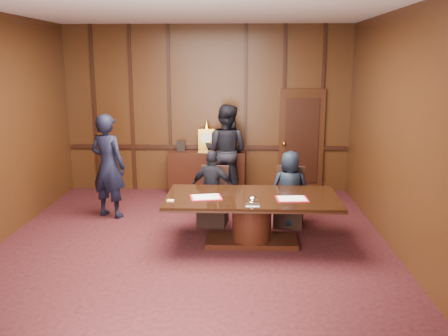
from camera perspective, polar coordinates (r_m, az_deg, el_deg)
name	(u,v)px	position (r m, az deg, el deg)	size (l,w,h in m)	color
room	(195,135)	(6.78, -3.53, 3.94)	(7.00, 7.04, 3.50)	black
sideboard	(207,170)	(10.07, -2.05, -0.28)	(1.60, 0.45, 1.54)	black
conference_table	(252,212)	(7.27, 3.37, -5.28)	(2.62, 1.32, 0.76)	black
folder_left	(206,197)	(7.10, -2.19, -3.54)	(0.52, 0.42, 0.02)	red
folder_right	(292,199)	(7.09, 8.17, -3.69)	(0.49, 0.37, 0.02)	red
inkstand	(253,201)	(6.75, 3.48, -4.01)	(0.20, 0.14, 0.12)	white
notepad	(171,200)	(6.98, -6.44, -3.90)	(0.10, 0.07, 0.01)	#F3CF77
chair_left	(213,208)	(8.19, -1.31, -4.78)	(0.54, 0.54, 0.99)	black
chair_right	(289,208)	(8.21, 7.83, -4.84)	(0.56, 0.56, 0.99)	black
signatory_left	(213,189)	(8.01, -1.38, -2.48)	(0.77, 0.32, 1.31)	black
signatory_right	(290,189)	(8.04, 7.92, -2.55)	(0.64, 0.42, 1.31)	black
witness_left	(108,166)	(8.67, -13.76, 0.23)	(0.68, 0.45, 1.87)	black
witness_right	(226,151)	(9.68, 0.23, 2.03)	(0.93, 0.72, 1.91)	black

